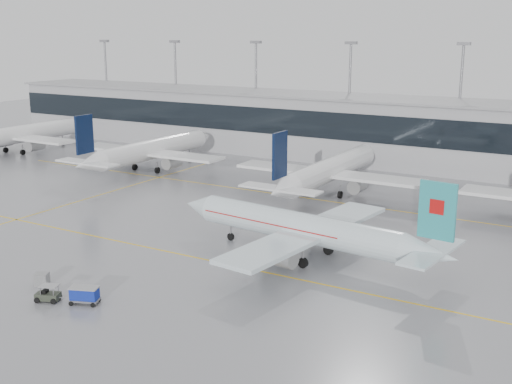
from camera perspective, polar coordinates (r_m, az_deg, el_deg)
The scene contains 15 objects.
ground at distance 71.19m, azimuth -4.93°, elevation -5.91°, with size 320.00×320.00×0.00m, color gray.
taxi_line_main at distance 71.19m, azimuth -4.93°, elevation -5.91°, with size 120.00×0.25×0.01m, color yellow.
taxi_line_north at distance 96.08m, azimuth 5.46°, elevation -0.67°, with size 120.00×0.25×0.01m, color yellow.
taxi_line_cross at distance 100.85m, azimuth -13.96°, elevation -0.33°, with size 0.25×60.00×0.01m, color yellow.
terminal at distance 124.11m, azimuth 11.85°, elevation 5.23°, with size 180.00×15.00×12.00m, color #9D9DA1.
terminal_glass at distance 116.84m, azimuth 10.68°, elevation 5.50°, with size 180.00×0.20×5.00m, color black.
terminal_roof at distance 123.36m, azimuth 11.99°, elevation 8.08°, with size 182.00×16.00×0.40m, color gray.
light_masts at distance 128.94m, azimuth 12.89°, elevation 8.78°, with size 156.40×1.00×22.60m.
air_canada_jet at distance 70.04m, azimuth 4.58°, elevation -3.34°, with size 34.71×27.44×10.69m.
parked_jet_a at distance 141.70m, azimuth -20.43°, elevation 4.76°, with size 29.64×36.96×11.72m.
parked_jet_b at distance 116.90m, azimuth -9.45°, elevation 3.68°, with size 29.64×36.96×11.72m.
parked_jet_c at distance 98.50m, azimuth 6.42°, elevation 1.88°, with size 29.64×36.96×11.72m.
baggage_tug at distance 62.98m, azimuth -18.01°, elevation -8.74°, with size 3.28×2.04×1.58m.
baggage_cart at distance 61.32m, azimuth -15.00°, elevation -8.75°, with size 2.97×2.30×1.63m.
gse_unit at distance 66.91m, azimuth -18.50°, elevation -7.37°, with size 1.25×1.16×1.25m, color gray.
Camera 1 is at (39.12, -54.40, 24.06)m, focal length 45.00 mm.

